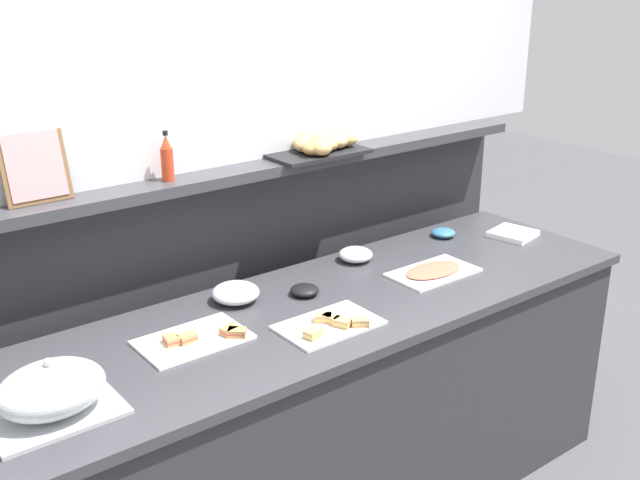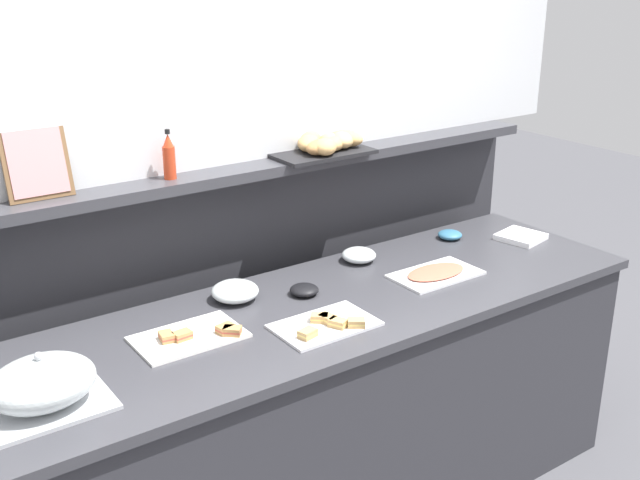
{
  "view_description": "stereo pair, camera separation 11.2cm",
  "coord_description": "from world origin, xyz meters",
  "px_view_note": "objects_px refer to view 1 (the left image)",
  "views": [
    {
      "loc": [
        -1.5,
        -1.91,
        2.02
      ],
      "look_at": [
        0.06,
        0.1,
        1.08
      ],
      "focal_mm": 43.45,
      "sensor_mm": 36.0,
      "label": 1
    },
    {
      "loc": [
        -1.41,
        -1.98,
        2.02
      ],
      "look_at": [
        0.06,
        0.1,
        1.08
      ],
      "focal_mm": 43.45,
      "sensor_mm": 36.0,
      "label": 2
    }
  ],
  "objects_px": {
    "cold_cuts_platter": "(433,271)",
    "condiment_bowl_teal": "(306,290)",
    "sandwich_platter_side": "(196,339)",
    "glass_bowl_medium": "(356,255)",
    "framed_picture": "(34,166)",
    "glass_bowl_large": "(236,294)",
    "condiment_bowl_cream": "(443,233)",
    "sandwich_platter_front": "(330,324)",
    "napkin_stack": "(513,234)",
    "hot_sauce_bottle": "(167,159)",
    "serving_cloche": "(52,391)",
    "bread_basket": "(321,144)"
  },
  "relations": [
    {
      "from": "cold_cuts_platter",
      "to": "condiment_bowl_teal",
      "type": "xyz_separation_m",
      "value": [
        -0.5,
        0.14,
        0.01
      ]
    },
    {
      "from": "sandwich_platter_side",
      "to": "glass_bowl_medium",
      "type": "relative_size",
      "value": 2.51
    },
    {
      "from": "glass_bowl_medium",
      "to": "framed_picture",
      "type": "relative_size",
      "value": 0.57
    },
    {
      "from": "condiment_bowl_teal",
      "to": "framed_picture",
      "type": "relative_size",
      "value": 0.44
    },
    {
      "from": "glass_bowl_medium",
      "to": "glass_bowl_large",
      "type": "bearing_deg",
      "value": -176.44
    },
    {
      "from": "condiment_bowl_cream",
      "to": "sandwich_platter_front",
      "type": "bearing_deg",
      "value": -157.77
    },
    {
      "from": "sandwich_platter_front",
      "to": "framed_picture",
      "type": "height_order",
      "value": "framed_picture"
    },
    {
      "from": "cold_cuts_platter",
      "to": "glass_bowl_large",
      "type": "distance_m",
      "value": 0.77
    },
    {
      "from": "glass_bowl_large",
      "to": "cold_cuts_platter",
      "type": "bearing_deg",
      "value": -18.73
    },
    {
      "from": "condiment_bowl_teal",
      "to": "framed_picture",
      "type": "height_order",
      "value": "framed_picture"
    },
    {
      "from": "condiment_bowl_teal",
      "to": "napkin_stack",
      "type": "distance_m",
      "value": 1.07
    },
    {
      "from": "condiment_bowl_cream",
      "to": "glass_bowl_large",
      "type": "bearing_deg",
      "value": -179.05
    },
    {
      "from": "condiment_bowl_teal",
      "to": "hot_sauce_bottle",
      "type": "distance_m",
      "value": 0.67
    },
    {
      "from": "hot_sauce_bottle",
      "to": "condiment_bowl_cream",
      "type": "bearing_deg",
      "value": -11.7
    },
    {
      "from": "hot_sauce_bottle",
      "to": "framed_picture",
      "type": "xyz_separation_m",
      "value": [
        -0.44,
        0.03,
        0.04
      ]
    },
    {
      "from": "sandwich_platter_side",
      "to": "framed_picture",
      "type": "relative_size",
      "value": 1.43
    },
    {
      "from": "sandwich_platter_side",
      "to": "framed_picture",
      "type": "height_order",
      "value": "framed_picture"
    },
    {
      "from": "glass_bowl_medium",
      "to": "napkin_stack",
      "type": "bearing_deg",
      "value": -15.42
    },
    {
      "from": "condiment_bowl_teal",
      "to": "hot_sauce_bottle",
      "type": "relative_size",
      "value": 0.59
    },
    {
      "from": "sandwich_platter_side",
      "to": "serving_cloche",
      "type": "xyz_separation_m",
      "value": [
        -0.5,
        -0.14,
        0.06
      ]
    },
    {
      "from": "napkin_stack",
      "to": "framed_picture",
      "type": "height_order",
      "value": "framed_picture"
    },
    {
      "from": "glass_bowl_medium",
      "to": "hot_sauce_bottle",
      "type": "distance_m",
      "value": 0.84
    },
    {
      "from": "sandwich_platter_front",
      "to": "hot_sauce_bottle",
      "type": "height_order",
      "value": "hot_sauce_bottle"
    },
    {
      "from": "cold_cuts_platter",
      "to": "condiment_bowl_teal",
      "type": "relative_size",
      "value": 3.26
    },
    {
      "from": "sandwich_platter_front",
      "to": "framed_picture",
      "type": "xyz_separation_m",
      "value": [
        -0.68,
        0.65,
        0.51
      ]
    },
    {
      "from": "sandwich_platter_side",
      "to": "sandwich_platter_front",
      "type": "bearing_deg",
      "value": -24.68
    },
    {
      "from": "cold_cuts_platter",
      "to": "bread_basket",
      "type": "height_order",
      "value": "bread_basket"
    },
    {
      "from": "glass_bowl_large",
      "to": "condiment_bowl_teal",
      "type": "distance_m",
      "value": 0.25
    },
    {
      "from": "serving_cloche",
      "to": "hot_sauce_bottle",
      "type": "distance_m",
      "value": 0.96
    },
    {
      "from": "sandwich_platter_front",
      "to": "napkin_stack",
      "type": "bearing_deg",
      "value": 9.57
    },
    {
      "from": "sandwich_platter_side",
      "to": "bread_basket",
      "type": "height_order",
      "value": "bread_basket"
    },
    {
      "from": "condiment_bowl_teal",
      "to": "cold_cuts_platter",
      "type": "bearing_deg",
      "value": -16.16
    },
    {
      "from": "framed_picture",
      "to": "hot_sauce_bottle",
      "type": "bearing_deg",
      "value": -4.21
    },
    {
      "from": "glass_bowl_medium",
      "to": "condiment_bowl_cream",
      "type": "xyz_separation_m",
      "value": [
        0.48,
        -0.02,
        -0.01
      ]
    },
    {
      "from": "bread_basket",
      "to": "glass_bowl_medium",
      "type": "bearing_deg",
      "value": -84.99
    },
    {
      "from": "cold_cuts_platter",
      "to": "hot_sauce_bottle",
      "type": "bearing_deg",
      "value": 148.64
    },
    {
      "from": "cold_cuts_platter",
      "to": "glass_bowl_large",
      "type": "height_order",
      "value": "glass_bowl_large"
    },
    {
      "from": "sandwich_platter_front",
      "to": "glass_bowl_medium",
      "type": "height_order",
      "value": "glass_bowl_medium"
    },
    {
      "from": "bread_basket",
      "to": "framed_picture",
      "type": "xyz_separation_m",
      "value": [
        -1.1,
        0.05,
        0.08
      ]
    },
    {
      "from": "sandwich_platter_front",
      "to": "cold_cuts_platter",
      "type": "distance_m",
      "value": 0.6
    },
    {
      "from": "condiment_bowl_cream",
      "to": "hot_sauce_bottle",
      "type": "xyz_separation_m",
      "value": [
        -1.15,
        0.24,
        0.46
      ]
    },
    {
      "from": "hot_sauce_bottle",
      "to": "bread_basket",
      "type": "relative_size",
      "value": 0.44
    },
    {
      "from": "glass_bowl_large",
      "to": "bread_basket",
      "type": "distance_m",
      "value": 0.73
    },
    {
      "from": "cold_cuts_platter",
      "to": "bread_basket",
      "type": "xyz_separation_m",
      "value": [
        -0.17,
        0.48,
        0.43
      ]
    },
    {
      "from": "napkin_stack",
      "to": "glass_bowl_large",
      "type": "bearing_deg",
      "value": 172.86
    },
    {
      "from": "glass_bowl_large",
      "to": "framed_picture",
      "type": "relative_size",
      "value": 0.7
    },
    {
      "from": "cold_cuts_platter",
      "to": "serving_cloche",
      "type": "bearing_deg",
      "value": -177.27
    },
    {
      "from": "sandwich_platter_side",
      "to": "glass_bowl_large",
      "type": "height_order",
      "value": "glass_bowl_large"
    },
    {
      "from": "cold_cuts_platter",
      "to": "condiment_bowl_cream",
      "type": "height_order",
      "value": "condiment_bowl_cream"
    },
    {
      "from": "hot_sauce_bottle",
      "to": "glass_bowl_medium",
      "type": "bearing_deg",
      "value": -18.07
    }
  ]
}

